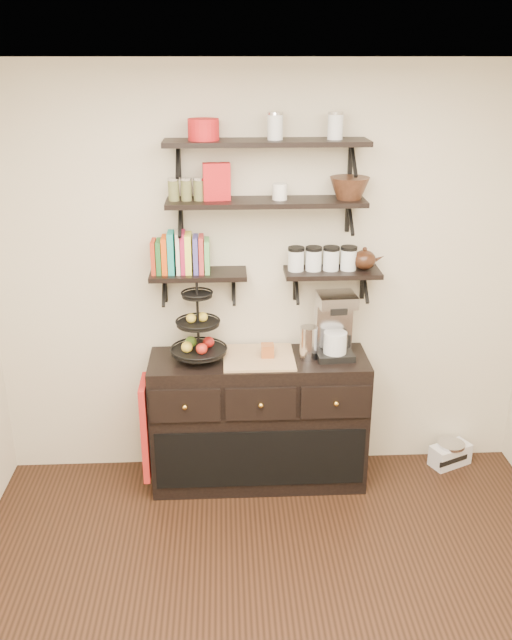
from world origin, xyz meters
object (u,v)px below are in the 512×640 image
object	(u,v)px
fruit_stand	(199,334)
coffee_maker	(334,326)
radio	(450,454)
sideboard	(259,420)

from	to	relation	value
fruit_stand	coffee_maker	bearing A→B (deg)	1.69
radio	fruit_stand	bearing A→B (deg)	158.25
fruit_stand	radio	world-z (taller)	fruit_stand
coffee_maker	fruit_stand	bearing A→B (deg)	177.49
coffee_maker	radio	distance (m)	1.35
fruit_stand	radio	size ratio (longest dim) A/B	1.63
sideboard	coffee_maker	world-z (taller)	coffee_maker
fruit_stand	coffee_maker	world-z (taller)	fruit_stand
coffee_maker	radio	xyz separation A→B (m)	(0.88, 0.07, -1.02)
fruit_stand	radio	bearing A→B (deg)	3.16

